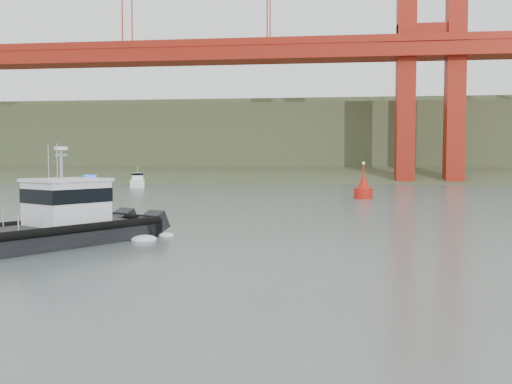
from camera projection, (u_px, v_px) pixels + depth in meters
ground at (211, 258)px, 23.86m from camera, size 400.00×400.00×0.00m
headlands at (307, 148)px, 147.83m from camera, size 500.00×105.36×27.12m
patrol_boat at (62, 219)px, 27.95m from camera, size 8.39×10.62×4.93m
motorboat at (138, 181)px, 85.73m from camera, size 3.71×6.40×3.34m
nav_buoy at (363, 188)px, 60.08m from camera, size 1.98×1.98×4.12m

